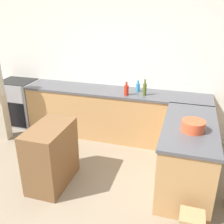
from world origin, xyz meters
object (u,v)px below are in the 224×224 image
object	(u,v)px
mixing_bowl	(193,126)
olive_oil_bottle	(145,89)
hot_sauce_bottle	(126,90)
island_table	(51,156)
dish_soap_bottle	(138,87)
range_oven	(20,103)

from	to	relation	value
mixing_bowl	olive_oil_bottle	size ratio (longest dim) A/B	1.05
olive_oil_bottle	mixing_bowl	bearing A→B (deg)	-54.57
hot_sauce_bottle	island_table	bearing A→B (deg)	-116.80
olive_oil_bottle	hot_sauce_bottle	bearing A→B (deg)	-164.66
mixing_bowl	hot_sauce_bottle	xyz separation A→B (m)	(-1.10, 1.05, 0.03)
dish_soap_bottle	hot_sauce_bottle	distance (m)	0.29
hot_sauce_bottle	dish_soap_bottle	bearing A→B (deg)	58.82
island_table	hot_sauce_bottle	distance (m)	1.66
mixing_bowl	dish_soap_bottle	xyz separation A→B (m)	(-0.95, 1.29, 0.01)
range_oven	mixing_bowl	world-z (taller)	mixing_bowl
range_oven	island_table	distance (m)	2.22
range_oven	olive_oil_bottle	bearing A→B (deg)	-1.94
island_table	dish_soap_bottle	size ratio (longest dim) A/B	4.33
mixing_bowl	hot_sauce_bottle	bearing A→B (deg)	136.37
mixing_bowl	dish_soap_bottle	world-z (taller)	dish_soap_bottle
range_oven	mixing_bowl	bearing A→B (deg)	-19.81
island_table	olive_oil_bottle	distance (m)	1.88
island_table	hot_sauce_bottle	world-z (taller)	hot_sauce_bottle
island_table	hot_sauce_bottle	bearing A→B (deg)	63.20
olive_oil_bottle	hot_sauce_bottle	world-z (taller)	olive_oil_bottle
island_table	dish_soap_bottle	bearing A→B (deg)	62.52
range_oven	dish_soap_bottle	bearing A→B (deg)	1.78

